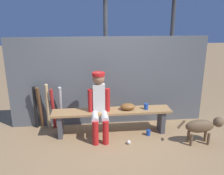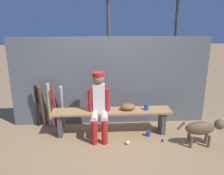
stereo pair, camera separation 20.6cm
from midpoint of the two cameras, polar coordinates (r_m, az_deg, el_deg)
ground_plane at (r=4.70m, az=-1.28°, el=-10.98°), size 30.00×30.00×0.00m
chainlink_fence at (r=4.81m, az=-1.86°, el=1.39°), size 4.01×0.03×1.82m
dugout_bench at (r=4.53m, az=-1.31°, el=-6.84°), size 2.25×0.36×0.48m
player_seated at (r=4.30m, az=-4.46°, el=-3.90°), size 0.41×0.55×1.23m
baseball_glove at (r=4.50m, az=2.52°, el=-4.64°), size 0.28×0.20×0.12m
bat_aluminum_silver at (r=4.90m, az=-13.52°, el=-4.58°), size 0.11×0.24×0.88m
bat_aluminum_red at (r=4.86m, az=-15.22°, el=-5.05°), size 0.08×0.19×0.86m
bat_wood_natural at (r=4.89m, az=-16.43°, el=-4.46°), size 0.09×0.16×0.95m
bat_wood_dark at (r=4.94m, az=-18.16°, el=-4.67°), size 0.07×0.27×0.90m
bat_aluminum_black at (r=4.98m, az=-19.13°, el=-4.62°), size 0.10×0.17×0.90m
baseball at (r=4.32m, az=2.66°, el=-13.08°), size 0.07×0.07×0.07m
cup_on_ground at (r=4.64m, az=7.48°, el=-10.76°), size 0.08×0.08×0.11m
cup_on_bench at (r=4.55m, az=6.95°, el=-4.58°), size 0.08×0.08×0.11m
dog at (r=4.47m, az=19.82°, el=-8.80°), size 0.84×0.20×0.49m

